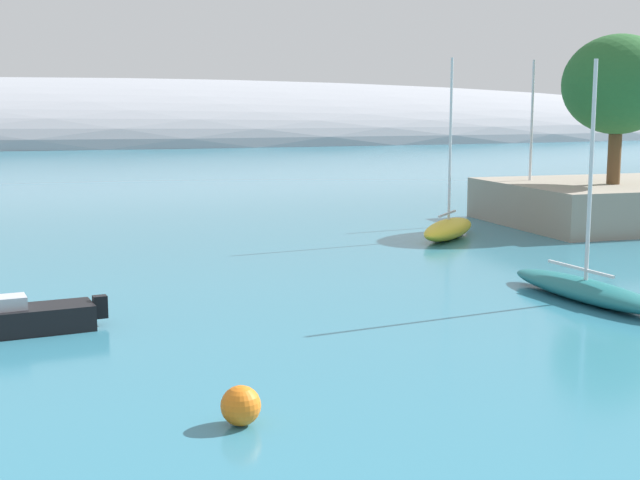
% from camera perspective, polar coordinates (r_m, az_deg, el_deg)
% --- Properties ---
extents(shore_outcrop, '(14.06, 11.77, 2.51)m').
position_cam_1_polar(shore_outcrop, '(55.57, 18.87, 2.32)').
color(shore_outcrop, gray).
rests_on(shore_outcrop, ground).
extents(tree_clump_shore, '(6.36, 6.36, 8.62)m').
position_cam_1_polar(tree_clump_shore, '(53.70, 18.93, 9.59)').
color(tree_clump_shore, brown).
rests_on(tree_clump_shore, shore_outcrop).
extents(distant_ridge, '(344.88, 74.87, 25.97)m').
position_cam_1_polar(distant_ridge, '(187.25, -14.65, 6.25)').
color(distant_ridge, '#999EA8').
rests_on(distant_ridge, ground).
extents(sailboat_yellow_near_shore, '(5.64, 5.93, 9.52)m').
position_cam_1_polar(sailboat_yellow_near_shore, '(47.01, 8.41, 0.80)').
color(sailboat_yellow_near_shore, yellow).
rests_on(sailboat_yellow_near_shore, water).
extents(sailboat_teal_mid_mooring, '(2.60, 8.04, 8.63)m').
position_cam_1_polar(sailboat_teal_mid_mooring, '(33.02, 16.99, -3.05)').
color(sailboat_teal_mid_mooring, '#1E6B70').
rests_on(sailboat_teal_mid_mooring, water).
extents(sailboat_sand_outer_mooring, '(5.83, 5.62, 9.80)m').
position_cam_1_polar(sailboat_sand_outer_mooring, '(55.53, 13.51, 1.86)').
color(sailboat_sand_outer_mooring, '#C6B284').
rests_on(sailboat_sand_outer_mooring, water).
extents(motorboat_black_outer, '(4.34, 2.00, 1.21)m').
position_cam_1_polar(motorboat_black_outer, '(28.63, -18.39, -4.89)').
color(motorboat_black_outer, black).
rests_on(motorboat_black_outer, water).
extents(mooring_buoy_orange, '(0.90, 0.90, 0.90)m').
position_cam_1_polar(mooring_buoy_orange, '(19.55, -5.21, -10.75)').
color(mooring_buoy_orange, orange).
rests_on(mooring_buoy_orange, water).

